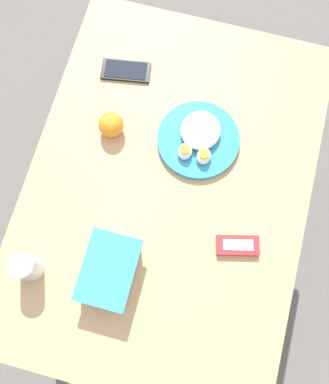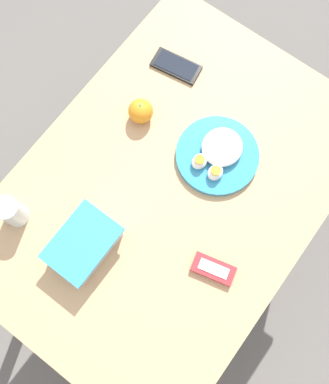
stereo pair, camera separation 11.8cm
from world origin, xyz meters
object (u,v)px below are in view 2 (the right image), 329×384
(candy_bar, at_px, (213,269))
(drinking_glass, at_px, (12,212))
(cell_phone, at_px, (176,66))
(rice_plate, at_px, (218,154))
(orange_fruit, at_px, (141,111))
(food_container, at_px, (84,245))

(candy_bar, relative_size, drinking_glass, 1.15)
(cell_phone, distance_m, drinking_glass, 0.62)
(rice_plate, bearing_deg, orange_fruit, 97.33)
(candy_bar, relative_size, cell_phone, 0.80)
(rice_plate, bearing_deg, food_container, 162.46)
(orange_fruit, height_order, rice_plate, orange_fruit)
(food_container, distance_m, orange_fruit, 0.39)
(food_container, distance_m, cell_phone, 0.58)
(candy_bar, distance_m, drinking_glass, 0.53)
(rice_plate, distance_m, drinking_glass, 0.56)
(rice_plate, bearing_deg, cell_phone, 58.71)
(food_container, relative_size, rice_plate, 0.80)
(food_container, distance_m, rice_plate, 0.43)
(orange_fruit, distance_m, drinking_glass, 0.43)
(food_container, relative_size, candy_bar, 1.52)
(food_container, xyz_separation_m, drinking_glass, (-0.04, 0.20, 0.02))
(food_container, height_order, candy_bar, food_container)
(candy_bar, xyz_separation_m, cell_phone, (0.41, 0.42, -0.00))
(orange_fruit, xyz_separation_m, rice_plate, (0.03, -0.24, -0.02))
(cell_phone, height_order, drinking_glass, drinking_glass)
(food_container, xyz_separation_m, rice_plate, (0.41, -0.13, -0.01))
(drinking_glass, bearing_deg, cell_phone, -6.85)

